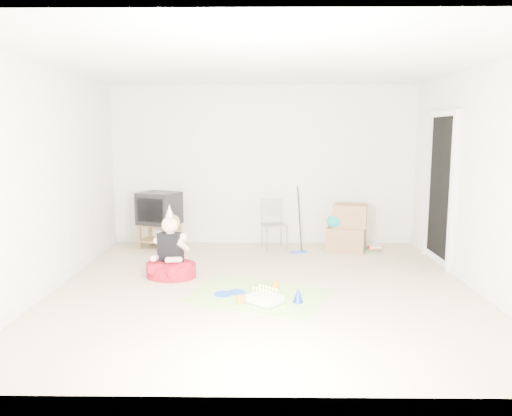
{
  "coord_description": "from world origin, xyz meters",
  "views": [
    {
      "loc": [
        -0.02,
        -5.75,
        1.83
      ],
      "look_at": [
        -0.1,
        0.4,
        0.9
      ],
      "focal_mm": 35.0,
      "sensor_mm": 36.0,
      "label": 1
    }
  ],
  "objects_px": {
    "cardboard_boxes": "(347,229)",
    "folding_chair": "(274,225)",
    "tv_stand": "(160,233)",
    "crt_tv": "(159,208)",
    "seated_woman": "(171,261)",
    "birthday_cake": "(265,300)"
  },
  "relations": [
    {
      "from": "crt_tv",
      "to": "tv_stand",
      "type": "bearing_deg",
      "value": -66.42
    },
    {
      "from": "seated_woman",
      "to": "crt_tv",
      "type": "bearing_deg",
      "value": 106.09
    },
    {
      "from": "cardboard_boxes",
      "to": "birthday_cake",
      "type": "relative_size",
      "value": 1.74
    },
    {
      "from": "tv_stand",
      "to": "seated_woman",
      "type": "distance_m",
      "value": 1.71
    },
    {
      "from": "crt_tv",
      "to": "folding_chair",
      "type": "relative_size",
      "value": 0.74
    },
    {
      "from": "crt_tv",
      "to": "seated_woman",
      "type": "height_order",
      "value": "seated_woman"
    },
    {
      "from": "crt_tv",
      "to": "cardboard_boxes",
      "type": "xyz_separation_m",
      "value": [
        2.96,
        -0.17,
        -0.29
      ]
    },
    {
      "from": "folding_chair",
      "to": "seated_woman",
      "type": "height_order",
      "value": "seated_woman"
    },
    {
      "from": "birthday_cake",
      "to": "tv_stand",
      "type": "bearing_deg",
      "value": 122.27
    },
    {
      "from": "seated_woman",
      "to": "birthday_cake",
      "type": "xyz_separation_m",
      "value": [
        1.2,
        -1.01,
        -0.16
      ]
    },
    {
      "from": "tv_stand",
      "to": "crt_tv",
      "type": "relative_size",
      "value": 1.21
    },
    {
      "from": "folding_chair",
      "to": "cardboard_boxes",
      "type": "height_order",
      "value": "folding_chair"
    },
    {
      "from": "tv_stand",
      "to": "folding_chair",
      "type": "bearing_deg",
      "value": -1.85
    },
    {
      "from": "crt_tv",
      "to": "birthday_cake",
      "type": "height_order",
      "value": "crt_tv"
    },
    {
      "from": "seated_woman",
      "to": "tv_stand",
      "type": "bearing_deg",
      "value": 106.09
    },
    {
      "from": "cardboard_boxes",
      "to": "folding_chair",
      "type": "bearing_deg",
      "value": 174.24
    },
    {
      "from": "cardboard_boxes",
      "to": "seated_woman",
      "type": "bearing_deg",
      "value": -149.54
    },
    {
      "from": "birthday_cake",
      "to": "seated_woman",
      "type": "bearing_deg",
      "value": 139.95
    },
    {
      "from": "crt_tv",
      "to": "birthday_cake",
      "type": "relative_size",
      "value": 1.4
    },
    {
      "from": "folding_chair",
      "to": "birthday_cake",
      "type": "xyz_separation_m",
      "value": [
        -0.16,
        -2.59,
        -0.34
      ]
    },
    {
      "from": "crt_tv",
      "to": "folding_chair",
      "type": "distance_m",
      "value": 1.85
    },
    {
      "from": "crt_tv",
      "to": "cardboard_boxes",
      "type": "height_order",
      "value": "crt_tv"
    }
  ]
}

